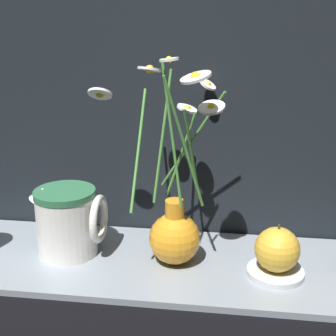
{
  "coord_description": "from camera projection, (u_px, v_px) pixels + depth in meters",
  "views": [
    {
      "loc": [
        0.11,
        -0.76,
        0.45
      ],
      "look_at": [
        0.01,
        0.0,
        0.19
      ],
      "focal_mm": 50.0,
      "sensor_mm": 36.0,
      "label": 1
    }
  ],
  "objects": [
    {
      "name": "ceramic_pitcher",
      "position": [
        68.0,
        219.0,
        0.87
      ],
      "size": [
        0.14,
        0.11,
        0.14
      ],
      "color": "white",
      "rests_on": "shelf"
    },
    {
      "name": "ground_plane",
      "position": [
        165.0,
        267.0,
        0.87
      ],
      "size": [
        6.0,
        6.0,
        0.0
      ],
      "primitive_type": "plane",
      "color": "black"
    },
    {
      "name": "shelf",
      "position": [
        165.0,
        264.0,
        0.87
      ],
      "size": [
        0.87,
        0.26,
        0.01
      ],
      "color": "gray",
      "rests_on": "ground_plane"
    },
    {
      "name": "orange_fruit",
      "position": [
        277.0,
        249.0,
        0.8
      ],
      "size": [
        0.08,
        0.08,
        0.09
      ],
      "color": "gold",
      "rests_on": "saucer_plate"
    },
    {
      "name": "vase_with_flowers",
      "position": [
        174.0,
        226.0,
        0.84
      ],
      "size": [
        0.24,
        0.23,
        0.37
      ],
      "color": "orange",
      "rests_on": "shelf"
    },
    {
      "name": "saucer_plate",
      "position": [
        275.0,
        272.0,
        0.82
      ],
      "size": [
        0.1,
        0.1,
        0.01
      ],
      "color": "silver",
      "rests_on": "shelf"
    }
  ]
}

